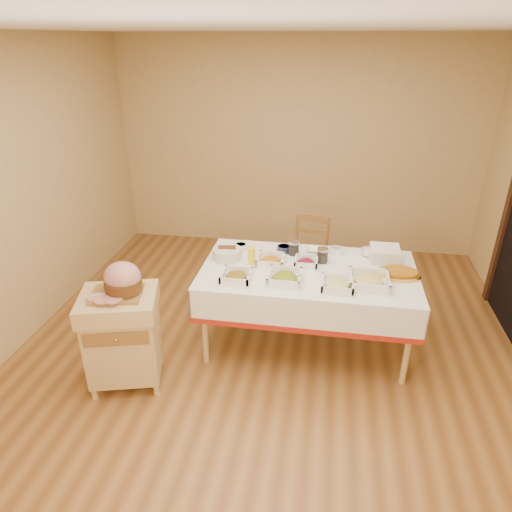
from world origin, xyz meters
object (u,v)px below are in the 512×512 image
(dining_chair, at_px, (308,255))
(brass_platter, at_px, (399,273))
(preserve_jar_left, at_px, (294,248))
(preserve_jar_right, at_px, (322,256))
(plate_stack, at_px, (385,254))
(dining_table, at_px, (308,286))
(ham_on_board, at_px, (122,281))
(bread_basket, at_px, (227,253))
(butcher_cart, at_px, (123,334))
(mustard_bottle, at_px, (251,255))

(dining_chair, distance_m, brass_platter, 1.27)
(preserve_jar_left, distance_m, preserve_jar_right, 0.29)
(plate_stack, bearing_deg, dining_table, -156.68)
(preserve_jar_right, relative_size, plate_stack, 0.52)
(preserve_jar_left, distance_m, brass_platter, 0.94)
(brass_platter, bearing_deg, ham_on_board, -160.78)
(preserve_jar_left, xyz_separation_m, bread_basket, (-0.58, -0.18, -0.01))
(dining_table, distance_m, dining_chair, 0.96)
(bread_basket, distance_m, plate_stack, 1.39)
(preserve_jar_left, distance_m, bread_basket, 0.61)
(preserve_jar_right, bearing_deg, butcher_cart, -148.66)
(dining_chair, relative_size, brass_platter, 2.39)
(dining_chair, height_order, mustard_bottle, mustard_bottle)
(dining_table, bearing_deg, mustard_bottle, 177.39)
(dining_chair, relative_size, ham_on_board, 2.19)
(butcher_cart, relative_size, preserve_jar_right, 6.17)
(ham_on_board, xyz_separation_m, preserve_jar_left, (1.19, 0.99, -0.10))
(dining_table, relative_size, dining_chair, 2.13)
(butcher_cart, relative_size, bread_basket, 3.13)
(mustard_bottle, bearing_deg, butcher_cart, -138.67)
(dining_table, bearing_deg, plate_stack, 23.32)
(dining_chair, distance_m, bread_basket, 1.16)
(butcher_cart, xyz_separation_m, mustard_bottle, (0.88, 0.78, 0.39))
(ham_on_board, bearing_deg, mustard_bottle, 41.47)
(mustard_bottle, bearing_deg, dining_table, -2.61)
(butcher_cart, bearing_deg, preserve_jar_left, 39.79)
(dining_table, bearing_deg, dining_chair, 92.64)
(dining_chair, xyz_separation_m, brass_platter, (0.79, -0.94, 0.34))
(ham_on_board, height_order, plate_stack, ham_on_board)
(preserve_jar_left, bearing_deg, preserve_jar_right, -23.78)
(bread_basket, xyz_separation_m, brass_platter, (1.48, -0.09, -0.03))
(preserve_jar_right, bearing_deg, dining_chair, 100.85)
(dining_table, bearing_deg, ham_on_board, -151.70)
(plate_stack, height_order, brass_platter, plate_stack)
(preserve_jar_left, relative_size, mustard_bottle, 0.67)
(preserve_jar_right, xyz_separation_m, plate_stack, (0.54, 0.12, 0.00))
(ham_on_board, xyz_separation_m, brass_platter, (2.09, 0.73, -0.13))
(ham_on_board, relative_size, mustard_bottle, 1.99)
(ham_on_board, relative_size, preserve_jar_left, 2.98)
(dining_table, height_order, mustard_bottle, mustard_bottle)
(bread_basket, bearing_deg, brass_platter, -3.35)
(dining_chair, distance_m, preserve_jar_right, 0.89)
(ham_on_board, xyz_separation_m, mustard_bottle, (0.84, 0.75, -0.07))
(dining_table, height_order, preserve_jar_right, preserve_jar_right)
(preserve_jar_left, distance_m, plate_stack, 0.80)
(dining_table, relative_size, butcher_cart, 2.26)
(preserve_jar_left, relative_size, plate_stack, 0.52)
(preserve_jar_left, height_order, brass_platter, preserve_jar_left)
(ham_on_board, bearing_deg, dining_table, 28.30)
(ham_on_board, height_order, preserve_jar_left, ham_on_board)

